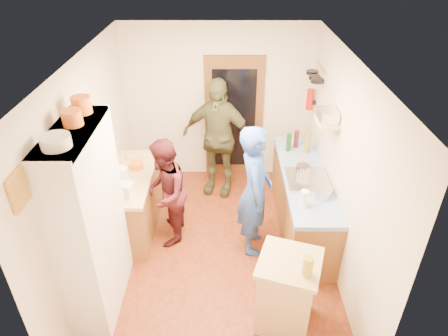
{
  "coord_description": "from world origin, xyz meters",
  "views": [
    {
      "loc": [
        0.11,
        -4.07,
        3.8
      ],
      "look_at": [
        0.1,
        0.15,
        1.21
      ],
      "focal_mm": 32.0,
      "sensor_mm": 36.0,
      "label": 1
    }
  ],
  "objects_px": {
    "island_base": "(286,294)",
    "person_left": "(168,192)",
    "hutch_body": "(91,224)",
    "right_counter_base": "(302,203)",
    "person_back": "(218,138)",
    "person_hob": "(257,193)"
  },
  "relations": [
    {
      "from": "island_base",
      "to": "person_left",
      "type": "relative_size",
      "value": 0.56
    },
    {
      "from": "hutch_body",
      "to": "island_base",
      "type": "distance_m",
      "value": 2.2
    },
    {
      "from": "right_counter_base",
      "to": "island_base",
      "type": "height_order",
      "value": "island_base"
    },
    {
      "from": "island_base",
      "to": "person_left",
      "type": "bearing_deg",
      "value": 134.99
    },
    {
      "from": "right_counter_base",
      "to": "person_left",
      "type": "bearing_deg",
      "value": -173.15
    },
    {
      "from": "island_base",
      "to": "person_back",
      "type": "relative_size",
      "value": 0.45
    },
    {
      "from": "island_base",
      "to": "person_back",
      "type": "xyz_separation_m",
      "value": [
        -0.77,
        2.58,
        0.53
      ]
    },
    {
      "from": "person_hob",
      "to": "island_base",
      "type": "bearing_deg",
      "value": -166.36
    },
    {
      "from": "person_left",
      "to": "island_base",
      "type": "bearing_deg",
      "value": 45.2
    },
    {
      "from": "person_hob",
      "to": "person_left",
      "type": "height_order",
      "value": "person_hob"
    },
    {
      "from": "island_base",
      "to": "person_hob",
      "type": "height_order",
      "value": "person_hob"
    },
    {
      "from": "hutch_body",
      "to": "person_left",
      "type": "bearing_deg",
      "value": 59.09
    },
    {
      "from": "hutch_body",
      "to": "island_base",
      "type": "xyz_separation_m",
      "value": [
        2.07,
        -0.34,
        -0.67
      ]
    },
    {
      "from": "person_left",
      "to": "person_back",
      "type": "distance_m",
      "value": 1.35
    },
    {
      "from": "island_base",
      "to": "person_hob",
      "type": "distance_m",
      "value": 1.32
    },
    {
      "from": "hutch_body",
      "to": "island_base",
      "type": "relative_size",
      "value": 2.56
    },
    {
      "from": "person_hob",
      "to": "person_left",
      "type": "xyz_separation_m",
      "value": [
        -1.17,
        0.22,
        -0.14
      ]
    },
    {
      "from": "hutch_body",
      "to": "person_hob",
      "type": "height_order",
      "value": "hutch_body"
    },
    {
      "from": "hutch_body",
      "to": "person_back",
      "type": "height_order",
      "value": "hutch_body"
    },
    {
      "from": "island_base",
      "to": "right_counter_base",
      "type": "bearing_deg",
      "value": 75.21
    },
    {
      "from": "person_hob",
      "to": "person_back",
      "type": "distance_m",
      "value": 1.47
    },
    {
      "from": "person_hob",
      "to": "person_back",
      "type": "xyz_separation_m",
      "value": [
        -0.52,
        1.38,
        0.06
      ]
    }
  ]
}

